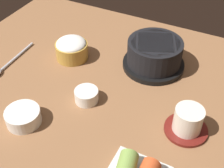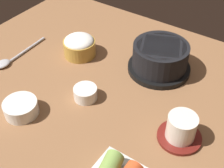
{
  "view_description": "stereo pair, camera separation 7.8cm",
  "coord_description": "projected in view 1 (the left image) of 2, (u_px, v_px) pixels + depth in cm",
  "views": [
    {
      "loc": [
        28.17,
        -54.38,
        56.99
      ],
      "look_at": [
        2.0,
        -2.0,
        5.0
      ],
      "focal_mm": 48.63,
      "sensor_mm": 36.0,
      "label": 1
    },
    {
      "loc": [
        34.92,
        -50.43,
        56.99
      ],
      "look_at": [
        2.0,
        -2.0,
        5.0
      ],
      "focal_mm": 48.63,
      "sensor_mm": 36.0,
      "label": 2
    }
  ],
  "objects": [
    {
      "name": "spoon",
      "position": [
        2.0,
        68.0,
        0.87
      ],
      "size": [
        3.6,
        19.49,
        1.35
      ],
      "color": "#B7B7BC",
      "rests_on": "dining_table"
    },
    {
      "name": "side_bowl_near",
      "position": [
        23.0,
        116.0,
        0.71
      ],
      "size": [
        8.31,
        8.31,
        3.58
      ],
      "color": "white",
      "rests_on": "dining_table"
    },
    {
      "name": "banchan_cup_center",
      "position": [
        86.0,
        95.0,
        0.77
      ],
      "size": [
        6.08,
        6.08,
        3.31
      ],
      "color": "white",
      "rests_on": "dining_table"
    },
    {
      "name": "rice_bowl",
      "position": [
        72.0,
        48.0,
        0.9
      ],
      "size": [
        9.65,
        9.65,
        6.55
      ],
      "color": "#B78C38",
      "rests_on": "dining_table"
    },
    {
      "name": "stone_pot",
      "position": [
        154.0,
        54.0,
        0.86
      ],
      "size": [
        17.8,
        17.8,
        8.4
      ],
      "color": "black",
      "rests_on": "dining_table"
    },
    {
      "name": "tea_cup_with_saucer",
      "position": [
        188.0,
        122.0,
        0.69
      ],
      "size": [
        10.11,
        10.11,
        6.79
      ],
      "color": "maroon",
      "rests_on": "dining_table"
    },
    {
      "name": "dining_table",
      "position": [
        109.0,
        88.0,
        0.83
      ],
      "size": [
        100.0,
        76.0,
        2.0
      ],
      "primitive_type": "cube",
      "color": "brown",
      "rests_on": "ground"
    }
  ]
}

